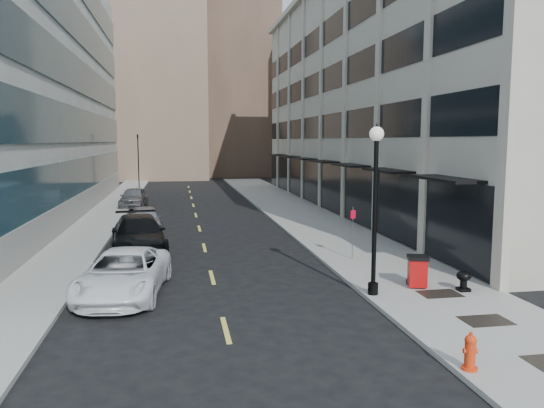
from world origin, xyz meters
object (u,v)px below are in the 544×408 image
object	(u,v)px
car_black_pickup	(138,235)
trash_bin	(417,270)
car_grey_sedan	(134,198)
lamppost	(375,195)
urn_planter	(464,279)
car_white_van	(124,274)
traffic_signal	(138,138)
car_silver_sedan	(145,219)
fire_hydrant	(470,352)
sign_post	(353,225)

from	to	relation	value
car_black_pickup	trash_bin	world-z (taller)	car_black_pickup
car_grey_sedan	lamppost	xyz separation A→B (m)	(10.10, -27.17, 2.79)
lamppost	urn_planter	bearing A→B (deg)	-2.97
car_white_van	trash_bin	size ratio (longest dim) A/B	4.97
car_white_van	trash_bin	distance (m)	10.48
traffic_signal	urn_planter	distance (m)	46.49
car_black_pickup	car_silver_sedan	distance (m)	5.73
car_white_van	fire_hydrant	bearing A→B (deg)	-36.27
sign_post	car_white_van	bearing A→B (deg)	-177.89
traffic_signal	car_silver_sedan	distance (m)	29.44
traffic_signal	car_grey_sedan	xyz separation A→B (m)	(0.70, -16.65, -4.90)
car_black_pickup	traffic_signal	bearing A→B (deg)	87.33
car_grey_sedan	sign_post	world-z (taller)	sign_post
car_white_van	sign_post	xyz separation A→B (m)	(9.60, 3.62, 0.87)
car_black_pickup	urn_planter	xyz separation A→B (m)	(11.80, -9.34, -0.30)
car_grey_sedan	fire_hydrant	distance (m)	34.84
car_white_van	car_black_pickup	xyz separation A→B (m)	(0.00, 7.34, 0.09)
sign_post	urn_planter	size ratio (longest dim) A/B	3.25
car_silver_sedan	trash_bin	size ratio (longest dim) A/B	4.01
car_silver_sedan	sign_post	bearing A→B (deg)	-50.35
car_grey_sedan	fire_hydrant	bearing A→B (deg)	-68.59
traffic_signal	car_black_pickup	xyz separation A→B (m)	(2.30, -34.66, -4.83)
fire_hydrant	car_white_van	bearing A→B (deg)	146.91
car_silver_sedan	sign_post	xyz separation A→B (m)	(9.60, -9.45, 0.88)
car_black_pickup	trash_bin	size ratio (longest dim) A/B	5.29
car_grey_sedan	urn_planter	xyz separation A→B (m)	(13.40, -27.35, -0.23)
traffic_signal	car_silver_sedan	xyz separation A→B (m)	(2.30, -28.93, -4.93)
sign_post	urn_planter	xyz separation A→B (m)	(2.20, -5.62, -1.08)
car_black_pickup	sign_post	distance (m)	10.32
car_black_pickup	lamppost	size ratio (longest dim) A/B	1.04
car_grey_sedan	fire_hydrant	size ratio (longest dim) A/B	5.36
car_white_van	trash_bin	xyz separation A→B (m)	(10.40, -1.25, -0.03)
traffic_signal	fire_hydrant	world-z (taller)	traffic_signal
car_silver_sedan	car_grey_sedan	bearing A→B (deg)	91.61
car_white_van	car_black_pickup	distance (m)	7.34
traffic_signal	sign_post	bearing A→B (deg)	-72.77
fire_hydrant	lamppost	world-z (taller)	lamppost
car_grey_sedan	lamppost	size ratio (longest dim) A/B	0.82
car_white_van	lamppost	xyz separation A→B (m)	(8.50, -1.83, 2.81)
car_white_van	car_grey_sedan	size ratio (longest dim) A/B	1.19
car_silver_sedan	sign_post	world-z (taller)	sign_post
lamppost	fire_hydrant	bearing A→B (deg)	-90.00
sign_post	car_silver_sedan	bearing A→B (deg)	116.89
fire_hydrant	sign_post	world-z (taller)	sign_post
car_silver_sedan	fire_hydrant	size ratio (longest dim) A/B	5.17
car_white_van	sign_post	distance (m)	10.30
trash_bin	lamppost	bearing A→B (deg)	-146.75
car_grey_sedan	urn_planter	distance (m)	30.45
car_silver_sedan	car_grey_sedan	distance (m)	12.38
car_white_van	car_grey_sedan	world-z (taller)	car_grey_sedan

